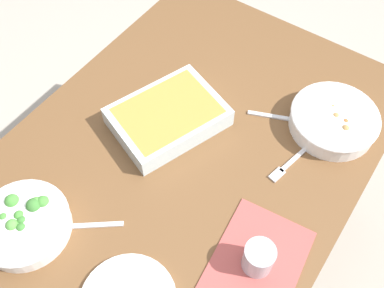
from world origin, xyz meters
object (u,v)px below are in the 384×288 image
at_px(broccoli_bowl, 24,223).
at_px(fork_on_table, 290,163).
at_px(stew_bowl, 334,120).
at_px(baking_dish, 168,116).
at_px(spoon_by_stew, 287,118).
at_px(drink_cup, 258,259).
at_px(spoon_by_broccoli, 77,226).

relative_size(broccoli_bowl, fork_on_table, 1.29).
distance_m(stew_bowl, fork_on_table, 0.19).
relative_size(baking_dish, spoon_by_stew, 2.12).
bearing_deg(baking_dish, spoon_by_stew, 127.27).
distance_m(drink_cup, spoon_by_stew, 0.45).
height_order(broccoli_bowl, spoon_by_stew, broccoli_bowl).
xyz_separation_m(broccoli_bowl, spoon_by_stew, (-0.66, 0.36, -0.03)).
bearing_deg(drink_cup, spoon_by_broccoli, -67.54).
bearing_deg(spoon_by_broccoli, drink_cup, 112.46).
distance_m(stew_bowl, baking_dish, 0.46).
bearing_deg(baking_dish, stew_bowl, 123.42).
height_order(broccoli_bowl, spoon_by_broccoli, broccoli_bowl).
bearing_deg(baking_dish, broccoli_bowl, -11.42).
xyz_separation_m(baking_dish, spoon_by_broccoli, (0.38, 0.01, -0.03)).
relative_size(stew_bowl, drink_cup, 2.92).
height_order(broccoli_bowl, baking_dish, broccoli_bowl).
xyz_separation_m(broccoli_bowl, fork_on_table, (-0.54, 0.44, -0.03)).
bearing_deg(drink_cup, broccoli_bowl, -64.36).
height_order(stew_bowl, spoon_by_stew, stew_bowl).
height_order(stew_bowl, broccoli_bowl, broccoli_bowl).
bearing_deg(drink_cup, baking_dish, -117.28).
xyz_separation_m(broccoli_bowl, baking_dish, (-0.46, 0.09, 0.00)).
bearing_deg(broccoli_bowl, fork_on_table, 140.43).
relative_size(broccoli_bowl, spoon_by_stew, 1.35).
bearing_deg(spoon_by_stew, broccoli_bowl, -28.73).
bearing_deg(drink_cup, spoon_by_stew, -161.20).
xyz_separation_m(stew_bowl, broccoli_bowl, (0.71, -0.48, -0.00)).
relative_size(broccoli_bowl, drink_cup, 2.68).
distance_m(broccoli_bowl, drink_cup, 0.56).
relative_size(baking_dish, spoon_by_broccoli, 2.39).
xyz_separation_m(stew_bowl, baking_dish, (0.26, -0.39, 0.00)).
bearing_deg(baking_dish, drink_cup, 62.72).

